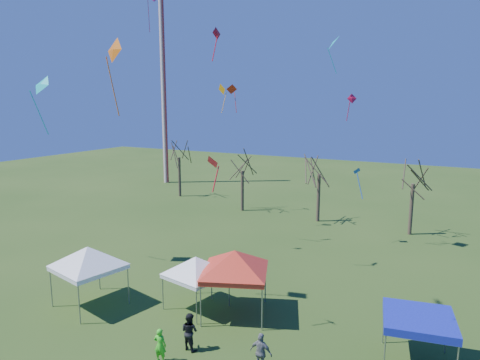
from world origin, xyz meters
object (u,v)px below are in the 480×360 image
object	(u,v)px
radio_mast	(164,94)
person_grey	(261,353)
tent_white_west	(88,251)
tree_3	(414,165)
tent_white_mid	(196,260)
tent_red	(235,255)
tent_blue	(419,320)
tree_0	(179,143)
person_dark	(190,331)
tree_2	(320,157)
person_green	(160,345)
tree_1	(242,157)

from	to	relation	value
radio_mast	person_grey	bearing A→B (deg)	-47.48
tent_white_west	tree_3	bearing A→B (deg)	57.56
tent_white_mid	tent_red	size ratio (longest dim) A/B	0.88
radio_mast	tent_blue	distance (m)	48.40
tree_0	radio_mast	bearing A→B (deg)	137.23
person_dark	radio_mast	bearing A→B (deg)	-42.33
person_dark	tree_2	bearing A→B (deg)	-77.69
person_green	tent_white_west	bearing A→B (deg)	-31.04
tree_1	person_green	size ratio (longest dim) A/B	4.82
tree_2	tent_white_mid	xyz separation A→B (m)	(-0.50, -20.41, -3.49)
tent_white_mid	person_grey	bearing A→B (deg)	-32.03
tree_0	person_green	world-z (taller)	tree_0
person_dark	tent_white_mid	bearing A→B (deg)	-52.00
tent_white_west	tent_blue	distance (m)	17.14
tree_0	tent_blue	world-z (taller)	tree_0
radio_mast	person_grey	size ratio (longest dim) A/B	14.39
tree_0	person_grey	size ratio (longest dim) A/B	4.85
tent_white_mid	person_green	world-z (taller)	tent_white_mid
tree_3	tent_red	distance (m)	20.95
tree_0	tree_3	xyz separation A→B (m)	(26.88, -3.34, -0.41)
person_green	person_dark	bearing A→B (deg)	-124.65
person_dark	tent_red	bearing A→B (deg)	-84.68
person_green	tree_2	bearing A→B (deg)	-99.51
tent_white_west	person_dark	distance (m)	7.89
tent_white_west	person_green	distance (m)	7.68
tree_0	tree_1	world-z (taller)	tree_0
tree_3	tree_0	bearing A→B (deg)	172.92
radio_mast	person_grey	xyz separation A→B (m)	(30.77, -33.55, -11.63)
radio_mast	tent_red	size ratio (longest dim) A/B	5.67
tent_red	person_green	distance (m)	6.02
tent_blue	tree_2	bearing A→B (deg)	118.26
tent_red	person_grey	bearing A→B (deg)	-49.08
tent_blue	person_dark	size ratio (longest dim) A/B	1.90
tree_2	person_dark	xyz separation A→B (m)	(1.49, -23.97, -5.40)
person_grey	tree_1	bearing A→B (deg)	-58.56
tent_red	person_dark	bearing A→B (deg)	-93.43
radio_mast	tree_1	world-z (taller)	radio_mast
tree_3	person_dark	xyz separation A→B (m)	(-6.91, -23.64, -5.19)
tree_0	tent_white_mid	distance (m)	29.75
tree_2	tree_3	size ratio (longest dim) A/B	1.03
radio_mast	tree_3	size ratio (longest dim) A/B	3.16
tree_3	person_grey	distance (m)	24.39
tree_0	person_green	size ratio (longest dim) A/B	5.39
radio_mast	tent_white_mid	size ratio (longest dim) A/B	6.47
tent_white_west	radio_mast	bearing A→B (deg)	121.12
tent_white_mid	person_dark	bearing A→B (deg)	-60.75
tree_2	tent_white_west	size ratio (longest dim) A/B	1.84
tent_white_west	tree_0	bearing A→B (deg)	115.73
tent_white_west	person_dark	size ratio (longest dim) A/B	2.49
tree_2	tent_red	size ratio (longest dim) A/B	1.86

